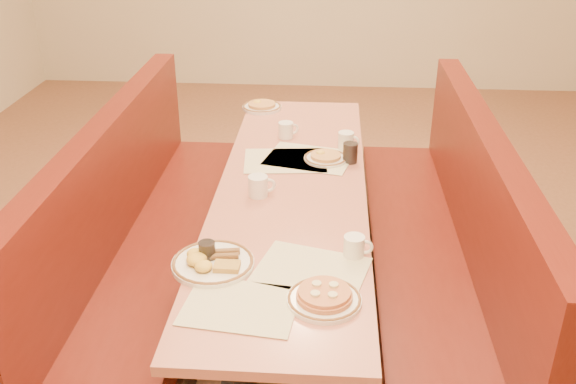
# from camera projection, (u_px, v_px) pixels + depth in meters

# --- Properties ---
(ground) EXTENTS (8.00, 8.00, 0.00)m
(ground) POSITION_uv_depth(u_px,v_px,m) (291.00, 315.00, 3.37)
(ground) COLOR #9E6647
(ground) RESTS_ON ground
(diner_table) EXTENTS (0.70, 2.50, 0.75)m
(diner_table) POSITION_uv_depth(u_px,v_px,m) (291.00, 255.00, 3.20)
(diner_table) COLOR black
(diner_table) RESTS_ON ground
(booth_left) EXTENTS (0.55, 2.50, 1.05)m
(booth_left) POSITION_uv_depth(u_px,v_px,m) (148.00, 252.00, 3.26)
(booth_left) COLOR #4C3326
(booth_left) RESTS_ON ground
(booth_right) EXTENTS (0.55, 2.50, 1.05)m
(booth_right) POSITION_uv_depth(u_px,v_px,m) (439.00, 263.00, 3.17)
(booth_right) COLOR #4C3326
(booth_right) RESTS_ON ground
(placemat_near_left) EXTENTS (0.42, 0.34, 0.00)m
(placemat_near_left) POSITION_uv_depth(u_px,v_px,m) (240.00, 306.00, 2.21)
(placemat_near_left) COLOR beige
(placemat_near_left) RESTS_ON diner_table
(placemat_near_right) EXTENTS (0.47, 0.40, 0.00)m
(placemat_near_right) POSITION_uv_depth(u_px,v_px,m) (311.00, 269.00, 2.41)
(placemat_near_right) COLOR beige
(placemat_near_right) RESTS_ON diner_table
(placemat_far_left) EXTENTS (0.44, 0.35, 0.00)m
(placemat_far_left) POSITION_uv_depth(u_px,v_px,m) (285.00, 160.00, 3.31)
(placemat_far_left) COLOR beige
(placemat_far_left) RESTS_ON diner_table
(placemat_far_right) EXTENTS (0.50, 0.42, 0.00)m
(placemat_far_right) POSITION_uv_depth(u_px,v_px,m) (309.00, 158.00, 3.34)
(placemat_far_right) COLOR beige
(placemat_far_right) RESTS_ON diner_table
(pancake_plate) EXTENTS (0.26, 0.26, 0.06)m
(pancake_plate) POSITION_uv_depth(u_px,v_px,m) (324.00, 297.00, 2.23)
(pancake_plate) COLOR white
(pancake_plate) RESTS_ON diner_table
(eggs_plate) EXTENTS (0.31, 0.31, 0.06)m
(eggs_plate) POSITION_uv_depth(u_px,v_px,m) (212.00, 262.00, 2.43)
(eggs_plate) COLOR white
(eggs_plate) RESTS_ON diner_table
(extra_plate_mid) EXTENTS (0.22, 0.22, 0.05)m
(extra_plate_mid) POSITION_uv_depth(u_px,v_px,m) (325.00, 158.00, 3.31)
(extra_plate_mid) COLOR white
(extra_plate_mid) RESTS_ON diner_table
(extra_plate_far) EXTENTS (0.25, 0.25, 0.05)m
(extra_plate_far) POSITION_uv_depth(u_px,v_px,m) (262.00, 106.00, 4.02)
(extra_plate_far) COLOR white
(extra_plate_far) RESTS_ON diner_table
(coffee_mug_a) EXTENTS (0.12, 0.08, 0.09)m
(coffee_mug_a) POSITION_uv_depth(u_px,v_px,m) (355.00, 246.00, 2.48)
(coffee_mug_a) COLOR white
(coffee_mug_a) RESTS_ON diner_table
(coffee_mug_b) EXTENTS (0.13, 0.09, 0.10)m
(coffee_mug_b) POSITION_uv_depth(u_px,v_px,m) (259.00, 186.00, 2.94)
(coffee_mug_b) COLOR white
(coffee_mug_b) RESTS_ON diner_table
(coffee_mug_c) EXTENTS (0.12, 0.08, 0.09)m
(coffee_mug_c) POSITION_uv_depth(u_px,v_px,m) (347.00, 140.00, 3.44)
(coffee_mug_c) COLOR white
(coffee_mug_c) RESTS_ON diner_table
(coffee_mug_d) EXTENTS (0.11, 0.08, 0.09)m
(coffee_mug_d) POSITION_uv_depth(u_px,v_px,m) (286.00, 130.00, 3.58)
(coffee_mug_d) COLOR white
(coffee_mug_d) RESTS_ON diner_table
(soda_tumbler_near) EXTENTS (0.06, 0.06, 0.09)m
(soda_tumbler_near) POSITION_uv_depth(u_px,v_px,m) (207.00, 252.00, 2.44)
(soda_tumbler_near) COLOR black
(soda_tumbler_near) RESTS_ON diner_table
(soda_tumbler_mid) EXTENTS (0.08, 0.08, 0.10)m
(soda_tumbler_mid) POSITION_uv_depth(u_px,v_px,m) (350.00, 153.00, 3.28)
(soda_tumbler_mid) COLOR black
(soda_tumbler_mid) RESTS_ON diner_table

